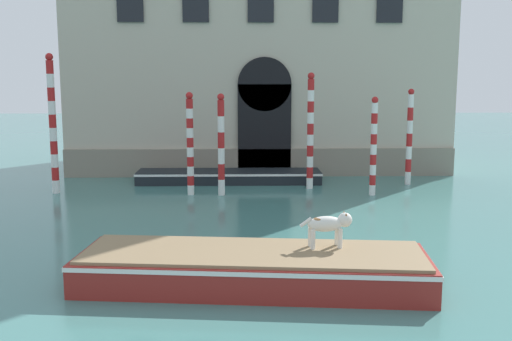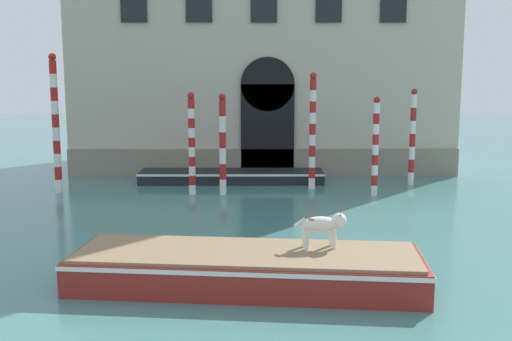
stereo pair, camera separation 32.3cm
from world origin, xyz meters
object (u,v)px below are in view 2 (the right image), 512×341
mooring_pole_4 (413,137)px  mooring_pole_5 (223,144)px  mooring_pole_0 (56,123)px  mooring_pole_1 (375,146)px  dog_on_deck (323,225)px  boat_foreground (247,267)px  boat_moored_near_palazzo (232,176)px  mooring_pole_2 (312,131)px  mooring_pole_3 (192,143)px

mooring_pole_4 → mooring_pole_5: size_ratio=1.03×
mooring_pole_0 → mooring_pole_5: mooring_pole_0 is taller
mooring_pole_1 → mooring_pole_4: 2.56m
mooring_pole_1 → dog_on_deck: bearing=-108.0°
dog_on_deck → mooring_pole_4: size_ratio=0.29×
mooring_pole_0 → mooring_pole_1: mooring_pole_0 is taller
boat_foreground → mooring_pole_4: (5.84, 10.39, 1.37)m
boat_foreground → boat_moored_near_palazzo: bearing=99.3°
mooring_pole_2 → mooring_pole_3: 4.17m
dog_on_deck → mooring_pole_1: size_ratio=0.31×
mooring_pole_0 → mooring_pole_4: size_ratio=1.34×
dog_on_deck → mooring_pole_4: mooring_pole_4 is taller
mooring_pole_2 → mooring_pole_5: (-3.03, -1.06, -0.34)m
boat_moored_near_palazzo → mooring_pole_2: (2.82, -1.26, 1.78)m
boat_foreground → dog_on_deck: size_ratio=6.59×
boat_foreground → dog_on_deck: dog_on_deck is taller
mooring_pole_4 → mooring_pole_3: bearing=-167.9°
dog_on_deck → mooring_pole_2: bearing=79.5°
mooring_pole_2 → mooring_pole_5: bearing=-160.7°
boat_foreground → mooring_pole_2: size_ratio=1.67×
boat_moored_near_palazzo → mooring_pole_0: 6.38m
mooring_pole_5 → boat_moored_near_palazzo: bearing=84.8°
mooring_pole_0 → mooring_pole_3: size_ratio=1.37×
boat_moored_near_palazzo → dog_on_deck: bearing=-78.8°
dog_on_deck → mooring_pole_3: size_ratio=0.30×
boat_foreground → mooring_pole_4: bearing=66.8°
boat_moored_near_palazzo → mooring_pole_0: mooring_pole_0 is taller
mooring_pole_1 → mooring_pole_3: bearing=177.6°
mooring_pole_3 → boat_moored_near_palazzo: bearing=61.1°
boat_moored_near_palazzo → mooring_pole_0: size_ratio=1.46×
mooring_pole_5 → dog_on_deck: bearing=-75.0°
mooring_pole_2 → mooring_pole_3: mooring_pole_2 is taller
mooring_pole_0 → mooring_pole_5: size_ratio=1.39×
dog_on_deck → boat_moored_near_palazzo: (-2.05, 10.74, -0.88)m
mooring_pole_1 → mooring_pole_3: size_ratio=0.96×
boat_foreground → mooring_pole_5: (-0.82, 8.64, 1.32)m
boat_moored_near_palazzo → mooring_pole_4: 6.65m
mooring_pole_0 → mooring_pole_3: (4.52, -0.38, -0.62)m
mooring_pole_1 → mooring_pole_4: bearing=48.0°
mooring_pole_2 → mooring_pole_5: 3.23m
boat_moored_near_palazzo → mooring_pole_0: (-5.75, -1.84, 2.09)m
mooring_pole_2 → boat_moored_near_palazzo: bearing=155.9°
mooring_pole_1 → mooring_pole_5: size_ratio=0.97×
mooring_pole_1 → mooring_pole_2: (-1.92, 1.21, 0.39)m
mooring_pole_4 → mooring_pole_5: mooring_pole_4 is taller
dog_on_deck → mooring_pole_0: size_ratio=0.22×
mooring_pole_3 → mooring_pole_4: bearing=12.1°
boat_moored_near_palazzo → mooring_pole_5: (-0.21, -2.33, 1.44)m
dog_on_deck → mooring_pole_5: (-2.26, 8.41, 0.57)m
mooring_pole_3 → mooring_pole_5: mooring_pole_3 is taller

